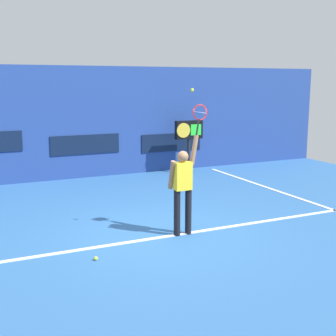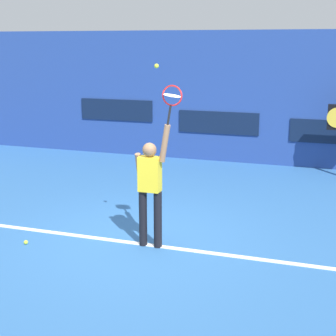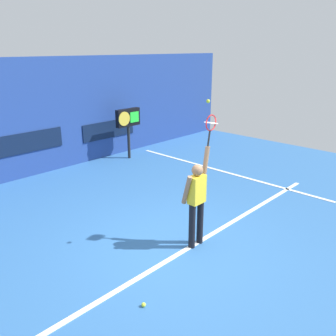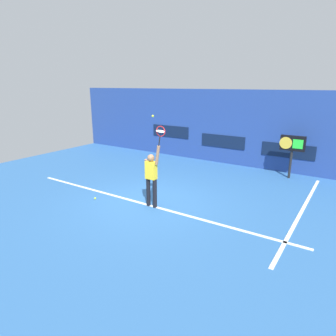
{
  "view_description": "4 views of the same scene",
  "coord_description": "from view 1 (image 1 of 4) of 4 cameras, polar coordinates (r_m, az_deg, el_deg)",
  "views": [
    {
      "loc": [
        -3.58,
        -7.94,
        3.0
      ],
      "look_at": [
        0.22,
        0.27,
        1.28
      ],
      "focal_mm": 48.46,
      "sensor_mm": 36.0,
      "label": 1
    },
    {
      "loc": [
        2.97,
        -7.34,
        3.19
      ],
      "look_at": [
        0.4,
        0.43,
        1.15
      ],
      "focal_mm": 54.12,
      "sensor_mm": 36.0,
      "label": 2
    },
    {
      "loc": [
        -4.63,
        -4.15,
        3.76
      ],
      "look_at": [
        0.29,
        0.52,
        1.46
      ],
      "focal_mm": 38.33,
      "sensor_mm": 36.0,
      "label": 3
    },
    {
      "loc": [
        5.51,
        -7.14,
        3.74
      ],
      "look_at": [
        0.64,
        0.23,
        1.21
      ],
      "focal_mm": 31.54,
      "sensor_mm": 36.0,
      "label": 4
    }
  ],
  "objects": [
    {
      "name": "spare_ball",
      "position": [
        7.99,
        -9.07,
        -11.16
      ],
      "size": [
        0.07,
        0.07,
        0.07
      ],
      "primitive_type": "sphere",
      "color": "#CCE033",
      "rests_on": "ground_plane"
    },
    {
      "name": "sponsor_banner_center",
      "position": [
        14.5,
        -10.34,
        2.93
      ],
      "size": [
        2.2,
        0.03,
        0.6
      ],
      "primitive_type": "cube",
      "color": "#0C1933"
    },
    {
      "name": "court_sideline",
      "position": [
        13.07,
        13.41,
        -2.78
      ],
      "size": [
        0.1,
        7.0,
        0.01
      ],
      "primitive_type": "cube",
      "color": "white",
      "rests_on": "ground_plane"
    },
    {
      "name": "tennis_player",
      "position": [
        8.88,
        1.86,
        -2.17
      ],
      "size": [
        0.58,
        0.31,
        1.99
      ],
      "color": "black",
      "rests_on": "ground_plane"
    },
    {
      "name": "tennis_ball",
      "position": [
        8.65,
        3.06,
        9.77
      ],
      "size": [
        0.07,
        0.07,
        0.07
      ],
      "primitive_type": "sphere",
      "color": "#CCE033"
    },
    {
      "name": "ground_plane",
      "position": [
        9.21,
        -0.56,
        -8.23
      ],
      "size": [
        18.0,
        18.0,
        0.0
      ],
      "primitive_type": "plane",
      "color": "#2D609E"
    },
    {
      "name": "tennis_racket",
      "position": [
        8.84,
        4.01,
        6.78
      ],
      "size": [
        0.36,
        0.27,
        0.62
      ],
      "color": "black"
    },
    {
      "name": "scoreboard_clock",
      "position": [
        14.97,
        2.63,
        4.51
      ],
      "size": [
        0.96,
        0.2,
        1.76
      ],
      "color": "black",
      "rests_on": "ground_plane"
    },
    {
      "name": "court_baseline",
      "position": [
        9.04,
        -0.03,
        -8.57
      ],
      "size": [
        10.0,
        0.1,
        0.01
      ],
      "primitive_type": "cube",
      "color": "white",
      "rests_on": "ground_plane"
    },
    {
      "name": "back_wall",
      "position": [
        14.54,
        -10.55,
        5.65
      ],
      "size": [
        18.0,
        0.2,
        3.5
      ],
      "primitive_type": "cube",
      "color": "navy",
      "rests_on": "ground_plane"
    },
    {
      "name": "sponsor_banner_starboard",
      "position": [
        15.53,
        0.46,
        3.26
      ],
      "size": [
        2.2,
        0.03,
        0.6
      ],
      "primitive_type": "cube",
      "color": "#0C1933"
    }
  ]
}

